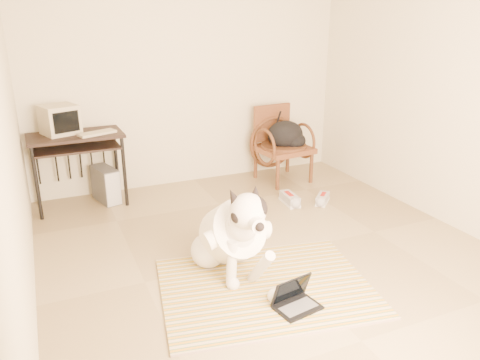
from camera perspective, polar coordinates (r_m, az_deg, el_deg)
floor at (r=4.35m, az=3.86°, el=-9.04°), size 4.50×4.50×0.00m
wall_back at (r=5.95m, az=-6.09°, el=12.41°), size 4.50×0.00×4.50m
wall_left at (r=3.46m, az=-26.60°, el=5.27°), size 0.00×4.50×4.50m
wall_right at (r=5.13m, az=24.77°, el=9.62°), size 0.00×4.50×4.50m
rug at (r=3.86m, az=3.16°, el=-12.90°), size 1.85×1.53×0.02m
dog at (r=3.90m, az=-0.95°, el=-6.72°), size 0.60×1.24×0.89m
laptop at (r=3.61m, az=6.72°, el=-14.30°), size 0.36×0.29×0.23m
computer_desk at (r=5.48m, az=-19.34°, el=4.08°), size 1.02×0.58×0.84m
crt_monitor at (r=5.50m, az=-21.12°, el=6.87°), size 0.45×0.43×0.32m
desk_keyboard at (r=5.38m, az=-17.03°, el=5.49°), size 0.43×0.28×0.03m
pc_tower at (r=5.67m, az=-16.05°, el=-0.54°), size 0.29×0.47×0.41m
rattan_chair at (r=6.14m, az=5.03°, el=4.42°), size 0.70×0.68×0.96m
backpack at (r=6.07m, az=5.74°, el=5.42°), size 0.48×0.41×0.35m
sneaker_left at (r=5.46m, az=6.07°, el=-2.35°), size 0.16×0.34×0.12m
sneaker_right at (r=5.54m, az=10.04°, el=-2.29°), size 0.29×0.29×0.10m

